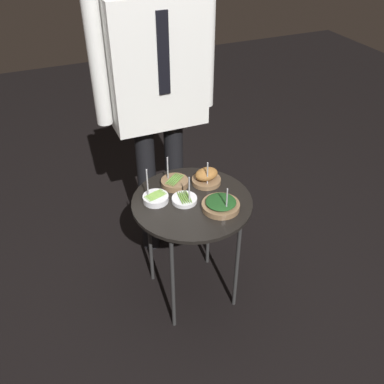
{
  "coord_description": "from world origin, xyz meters",
  "views": [
    {
      "loc": [
        -0.63,
        -1.5,
        1.88
      ],
      "look_at": [
        0.0,
        0.0,
        0.69
      ],
      "focal_mm": 40.0,
      "sensor_mm": 36.0,
      "label": 1
    }
  ],
  "objects_px": {
    "serving_cart": "(192,209)",
    "bowl_roast_front_right": "(206,177)",
    "bowl_asparagus_back_right": "(156,198)",
    "bowl_asparagus_mid_right": "(185,199)",
    "waiter_figure": "(156,79)",
    "bowl_asparagus_front_center": "(175,182)",
    "bowl_spinach_back_left": "(221,205)"
  },
  "relations": [
    {
      "from": "bowl_spinach_back_left",
      "to": "bowl_asparagus_front_center",
      "type": "bearing_deg",
      "value": 116.54
    },
    {
      "from": "bowl_asparagus_front_center",
      "to": "bowl_asparagus_mid_right",
      "type": "bearing_deg",
      "value": -92.09
    },
    {
      "from": "bowl_roast_front_right",
      "to": "bowl_spinach_back_left",
      "type": "relative_size",
      "value": 0.83
    },
    {
      "from": "bowl_spinach_back_left",
      "to": "bowl_asparagus_mid_right",
      "type": "bearing_deg",
      "value": 139.53
    },
    {
      "from": "bowl_asparagus_mid_right",
      "to": "waiter_figure",
      "type": "relative_size",
      "value": 0.09
    },
    {
      "from": "bowl_asparagus_mid_right",
      "to": "bowl_asparagus_front_center",
      "type": "bearing_deg",
      "value": 87.91
    },
    {
      "from": "serving_cart",
      "to": "bowl_roast_front_right",
      "type": "bearing_deg",
      "value": 41.31
    },
    {
      "from": "bowl_roast_front_right",
      "to": "bowl_asparagus_back_right",
      "type": "distance_m",
      "value": 0.29
    },
    {
      "from": "bowl_asparagus_front_center",
      "to": "bowl_spinach_back_left",
      "type": "bearing_deg",
      "value": -63.46
    },
    {
      "from": "serving_cart",
      "to": "bowl_roast_front_right",
      "type": "relative_size",
      "value": 4.34
    },
    {
      "from": "bowl_roast_front_right",
      "to": "bowl_asparagus_mid_right",
      "type": "height_order",
      "value": "bowl_asparagus_mid_right"
    },
    {
      "from": "serving_cart",
      "to": "bowl_asparagus_back_right",
      "type": "xyz_separation_m",
      "value": [
        -0.16,
        0.06,
        0.07
      ]
    },
    {
      "from": "bowl_roast_front_right",
      "to": "bowl_spinach_back_left",
      "type": "xyz_separation_m",
      "value": [
        -0.03,
        -0.22,
        -0.01
      ]
    },
    {
      "from": "serving_cart",
      "to": "bowl_asparagus_front_center",
      "type": "bearing_deg",
      "value": 101.44
    },
    {
      "from": "bowl_asparagus_front_center",
      "to": "bowl_roast_front_right",
      "type": "bearing_deg",
      "value": -14.79
    },
    {
      "from": "serving_cart",
      "to": "waiter_figure",
      "type": "height_order",
      "value": "waiter_figure"
    },
    {
      "from": "bowl_asparagus_mid_right",
      "to": "waiter_figure",
      "type": "distance_m",
      "value": 0.62
    },
    {
      "from": "bowl_spinach_back_left",
      "to": "bowl_asparagus_mid_right",
      "type": "distance_m",
      "value": 0.18
    },
    {
      "from": "bowl_asparagus_back_right",
      "to": "bowl_spinach_back_left",
      "type": "distance_m",
      "value": 0.31
    },
    {
      "from": "bowl_roast_front_right",
      "to": "bowl_asparagus_front_center",
      "type": "height_order",
      "value": "bowl_asparagus_front_center"
    },
    {
      "from": "waiter_figure",
      "to": "bowl_asparagus_front_center",
      "type": "bearing_deg",
      "value": -94.92
    },
    {
      "from": "serving_cart",
      "to": "bowl_roast_front_right",
      "type": "height_order",
      "value": "bowl_roast_front_right"
    },
    {
      "from": "bowl_asparagus_back_right",
      "to": "bowl_asparagus_mid_right",
      "type": "height_order",
      "value": "bowl_asparagus_back_right"
    },
    {
      "from": "bowl_asparagus_front_center",
      "to": "bowl_spinach_back_left",
      "type": "relative_size",
      "value": 0.85
    },
    {
      "from": "bowl_asparagus_front_center",
      "to": "waiter_figure",
      "type": "bearing_deg",
      "value": 85.08
    },
    {
      "from": "bowl_roast_front_right",
      "to": "waiter_figure",
      "type": "bearing_deg",
      "value": 110.72
    },
    {
      "from": "bowl_roast_front_right",
      "to": "waiter_figure",
      "type": "relative_size",
      "value": 0.09
    },
    {
      "from": "bowl_asparagus_front_center",
      "to": "waiter_figure",
      "type": "distance_m",
      "value": 0.52
    },
    {
      "from": "bowl_asparagus_front_center",
      "to": "bowl_spinach_back_left",
      "type": "distance_m",
      "value": 0.29
    },
    {
      "from": "bowl_roast_front_right",
      "to": "waiter_figure",
      "type": "distance_m",
      "value": 0.55
    },
    {
      "from": "serving_cart",
      "to": "bowl_asparagus_back_right",
      "type": "distance_m",
      "value": 0.19
    },
    {
      "from": "bowl_spinach_back_left",
      "to": "bowl_asparagus_mid_right",
      "type": "xyz_separation_m",
      "value": [
        -0.13,
        0.11,
        -0.01
      ]
    }
  ]
}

